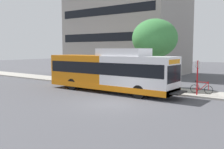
# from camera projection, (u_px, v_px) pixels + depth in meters

# --- Properties ---
(ground_plane) EXTENTS (120.00, 120.00, 0.00)m
(ground_plane) POSITION_uv_depth(u_px,v_px,m) (35.00, 92.00, 21.59)
(ground_plane) COLOR #4C4C51
(sidewalk_curb) EXTENTS (3.00, 56.00, 0.14)m
(sidewalk_curb) POSITION_uv_depth(u_px,v_px,m) (105.00, 84.00, 25.99)
(sidewalk_curb) COLOR #A8A399
(sidewalk_curb) RESTS_ON ground
(transit_bus) EXTENTS (2.58, 12.25, 3.65)m
(transit_bus) POSITION_uv_depth(u_px,v_px,m) (110.00, 72.00, 21.50)
(transit_bus) COLOR white
(transit_bus) RESTS_ON ground
(bus_stop_sign_pole) EXTENTS (0.10, 0.36, 2.60)m
(bus_stop_sign_pole) POSITION_uv_depth(u_px,v_px,m) (197.00, 75.00, 19.37)
(bus_stop_sign_pole) COLOR red
(bus_stop_sign_pole) RESTS_ON sidewalk_curb
(bicycle_parked) EXTENTS (0.52, 1.76, 1.02)m
(bicycle_parked) POSITION_uv_depth(u_px,v_px,m) (201.00, 88.00, 20.02)
(bicycle_parked) COLOR black
(bicycle_parked) RESTS_ON sidewalk_curb
(street_tree_near_stop) EXTENTS (4.16, 4.16, 6.22)m
(street_tree_near_stop) POSITION_uv_depth(u_px,v_px,m) (155.00, 38.00, 23.53)
(street_tree_near_stop) COLOR #4C3823
(street_tree_near_stop) RESTS_ON sidewalk_curb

